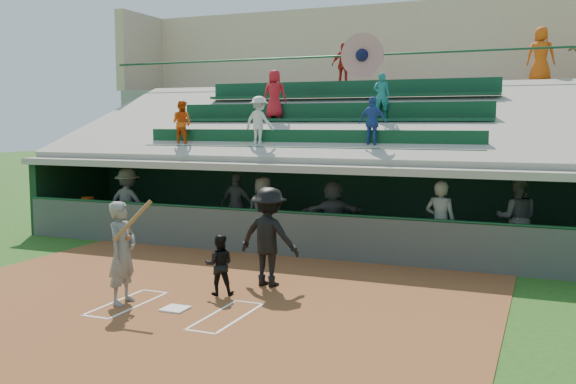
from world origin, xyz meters
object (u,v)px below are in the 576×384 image
at_px(home_plate, 175,309).
at_px(white_table, 86,219).
at_px(batter_at_plate, 122,252).
at_px(water_cooler, 88,203).
at_px(catcher, 219,265).

height_order(home_plate, white_table, white_table).
bearing_deg(batter_at_plate, water_cooler, 133.60).
bearing_deg(batter_at_plate, catcher, 41.97).
relative_size(home_plate, catcher, 0.37).
relative_size(home_plate, water_cooler, 1.13).
distance_m(batter_at_plate, white_table, 8.62).
bearing_deg(water_cooler, white_table, -157.38).
height_order(home_plate, catcher, catcher).
bearing_deg(home_plate, batter_at_plate, -179.35).
distance_m(catcher, water_cooler, 8.82).
height_order(home_plate, water_cooler, water_cooler).
distance_m(white_table, water_cooler, 0.51).
distance_m(home_plate, water_cooler, 9.39).
bearing_deg(white_table, catcher, -40.19).
bearing_deg(white_table, batter_at_plate, -51.95).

